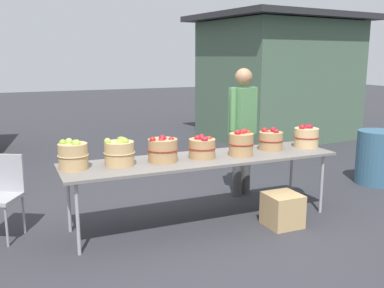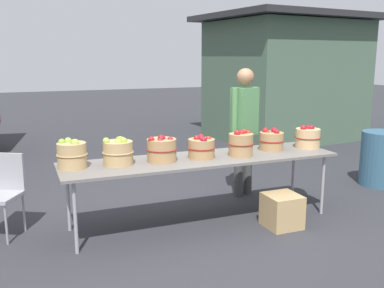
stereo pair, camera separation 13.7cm
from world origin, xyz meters
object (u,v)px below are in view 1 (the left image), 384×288
object	(u,v)px
apple_basket_red_3	(271,140)
apple_basket_red_4	(306,137)
apple_basket_green_1	(120,152)
produce_crate	(282,210)
market_table	(203,161)
apple_basket_green_0	(73,155)
apple_basket_red_0	(163,149)
trash_barrel	(377,157)
apple_basket_red_2	(241,143)
vendor_adult	(243,122)
apple_basket_red_1	(202,148)
folding_chair	(1,190)

from	to	relation	value
apple_basket_red_3	apple_basket_red_4	size ratio (longest dim) A/B	0.96
apple_basket_green_1	produce_crate	distance (m)	1.90
apple_basket_red_4	apple_basket_green_1	bearing A→B (deg)	179.41
market_table	produce_crate	bearing A→B (deg)	-31.03
apple_basket_green_0	apple_basket_red_0	bearing A→B (deg)	-3.90
apple_basket_green_1	apple_basket_red_0	bearing A→B (deg)	-2.79
apple_basket_red_4	apple_basket_red_0	bearing A→B (deg)	179.95
trash_barrel	produce_crate	xyz separation A→B (m)	(-2.24, -0.82, -0.21)
apple_basket_green_0	apple_basket_red_4	distance (m)	2.80
apple_basket_red_2	vendor_adult	size ratio (longest dim) A/B	0.18
apple_basket_red_2	trash_barrel	bearing A→B (deg)	9.41
apple_basket_green_0	apple_basket_red_1	world-z (taller)	apple_basket_green_0
apple_basket_red_3	folding_chair	bearing A→B (deg)	172.63
apple_basket_green_1	apple_basket_red_1	world-z (taller)	apple_basket_green_1
apple_basket_red_3	apple_basket_red_4	world-z (taller)	apple_basket_red_4
apple_basket_green_1	apple_basket_red_4	bearing A→B (deg)	-0.59
market_table	trash_barrel	size ratio (longest dim) A/B	3.93
apple_basket_red_2	produce_crate	world-z (taller)	apple_basket_red_2
apple_basket_red_3	folding_chair	xyz separation A→B (m)	(-3.01, 0.39, -0.36)
produce_crate	apple_basket_green_0	bearing A→B (deg)	165.94
apple_basket_red_1	apple_basket_red_3	bearing A→B (deg)	3.95
trash_barrel	produce_crate	distance (m)	2.39
folding_chair	apple_basket_red_4	bearing A→B (deg)	22.73
apple_basket_red_3	apple_basket_green_0	bearing A→B (deg)	179.79
apple_basket_red_1	vendor_adult	bearing A→B (deg)	37.19
apple_basket_red_1	produce_crate	size ratio (longest dim) A/B	0.85
apple_basket_red_0	apple_basket_red_2	size ratio (longest dim) A/B	1.11
vendor_adult	apple_basket_red_2	bearing A→B (deg)	42.46
apple_basket_red_4	apple_basket_red_1	bearing A→B (deg)	-179.65
apple_basket_green_0	apple_basket_red_1	bearing A→B (deg)	-3.04
apple_basket_red_3	produce_crate	size ratio (longest dim) A/B	0.83
apple_basket_red_0	produce_crate	xyz separation A→B (m)	(1.23, -0.48, -0.70)
apple_basket_green_0	apple_basket_red_3	size ratio (longest dim) A/B	1.02
apple_basket_red_0	vendor_adult	bearing A→B (deg)	26.41
apple_basket_red_0	produce_crate	bearing A→B (deg)	-21.19
apple_basket_red_1	vendor_adult	distance (m)	1.15
folding_chair	produce_crate	distance (m)	3.01
apple_basket_red_1	market_table	bearing A→B (deg)	-46.76
apple_basket_green_0	apple_basket_red_2	distance (m)	1.84
apple_basket_red_0	trash_barrel	bearing A→B (deg)	5.66
market_table	apple_basket_red_2	bearing A→B (deg)	-8.05
apple_basket_red_2	trash_barrel	world-z (taller)	apple_basket_red_2
apple_basket_red_2	produce_crate	distance (m)	0.87
apple_basket_red_2	trash_barrel	xyz separation A→B (m)	(2.55, 0.42, -0.49)
apple_basket_red_4	trash_barrel	bearing A→B (deg)	12.27
apple_basket_red_1	trash_barrel	distance (m)	3.06
market_table	trash_barrel	xyz separation A→B (m)	(3.00, 0.36, -0.32)
apple_basket_red_4	produce_crate	bearing A→B (deg)	-143.88
market_table	apple_basket_red_1	world-z (taller)	apple_basket_red_1
apple_basket_green_1	apple_basket_red_1	bearing A→B (deg)	-2.05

